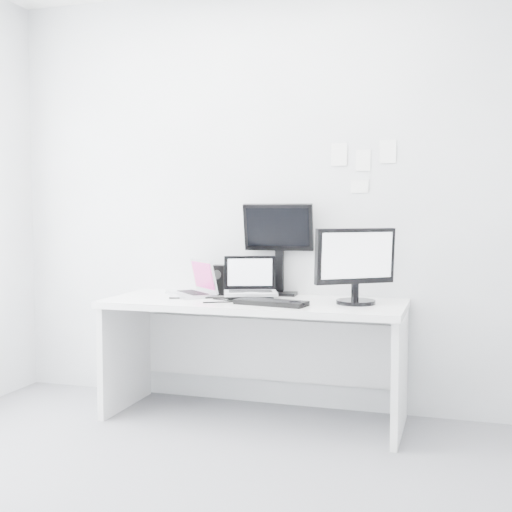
% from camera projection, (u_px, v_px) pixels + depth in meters
% --- Properties ---
extents(ground, '(3.60, 3.60, 0.00)m').
position_uv_depth(ground, '(167.00, 506.00, 2.85)').
color(ground, slate).
rests_on(ground, ground).
extents(back_wall, '(3.60, 0.00, 3.60)m').
position_uv_depth(back_wall, '(270.00, 198.00, 4.28)').
color(back_wall, silver).
rests_on(back_wall, ground).
extents(desk, '(1.80, 0.70, 0.73)m').
position_uv_depth(desk, '(254.00, 360.00, 4.01)').
color(desk, white).
rests_on(desk, ground).
extents(macbook, '(0.40, 0.40, 0.24)m').
position_uv_depth(macbook, '(191.00, 277.00, 4.18)').
color(macbook, silver).
rests_on(macbook, desk).
extents(speaker, '(0.10, 0.10, 0.19)m').
position_uv_depth(speaker, '(219.00, 280.00, 4.26)').
color(speaker, black).
rests_on(speaker, desk).
extents(dell_laptop, '(0.39, 0.34, 0.27)m').
position_uv_depth(dell_laptop, '(251.00, 277.00, 4.04)').
color(dell_laptop, silver).
rests_on(dell_laptop, desk).
extents(rear_monitor, '(0.45, 0.20, 0.60)m').
position_uv_depth(rear_monitor, '(279.00, 248.00, 4.22)').
color(rear_monitor, black).
rests_on(rear_monitor, desk).
extents(samsung_monitor, '(0.53, 0.48, 0.46)m').
position_uv_depth(samsung_monitor, '(356.00, 265.00, 3.82)').
color(samsung_monitor, black).
rests_on(samsung_monitor, desk).
extents(keyboard, '(0.44, 0.22, 0.03)m').
position_uv_depth(keyboard, '(271.00, 303.00, 3.79)').
color(keyboard, black).
rests_on(keyboard, desk).
extents(mouse, '(0.11, 0.08, 0.04)m').
position_uv_depth(mouse, '(296.00, 304.00, 3.71)').
color(mouse, black).
rests_on(mouse, desk).
extents(wall_note_0, '(0.10, 0.00, 0.14)m').
position_uv_depth(wall_note_0, '(339.00, 154.00, 4.12)').
color(wall_note_0, white).
rests_on(wall_note_0, back_wall).
extents(wall_note_1, '(0.09, 0.00, 0.13)m').
position_uv_depth(wall_note_1, '(363.00, 160.00, 4.08)').
color(wall_note_1, white).
rests_on(wall_note_1, back_wall).
extents(wall_note_2, '(0.10, 0.00, 0.14)m').
position_uv_depth(wall_note_2, '(388.00, 152.00, 4.03)').
color(wall_note_2, white).
rests_on(wall_note_2, back_wall).
extents(wall_note_3, '(0.11, 0.00, 0.08)m').
position_uv_depth(wall_note_3, '(360.00, 186.00, 4.09)').
color(wall_note_3, white).
rests_on(wall_note_3, back_wall).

